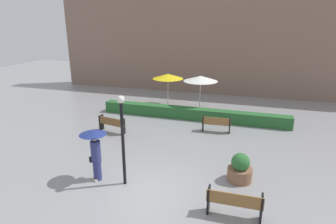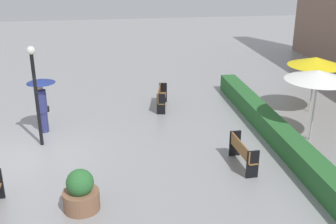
{
  "view_description": "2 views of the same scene",
  "coord_description": "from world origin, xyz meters",
  "px_view_note": "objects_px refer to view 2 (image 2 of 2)",
  "views": [
    {
      "loc": [
        3.67,
        -8.62,
        5.99
      ],
      "look_at": [
        -0.7,
        5.34,
        1.34
      ],
      "focal_mm": 30.47,
      "sensor_mm": 36.0,
      "label": 1
    },
    {
      "loc": [
        12.93,
        2.55,
        6.34
      ],
      "look_at": [
        0.23,
        4.47,
        1.38
      ],
      "focal_mm": 44.28,
      "sensor_mm": 36.0,
      "label": 2
    }
  ],
  "objects_px": {
    "patio_umbrella_yellow": "(316,61)",
    "patio_umbrella_white": "(318,75)",
    "lamp_post": "(35,85)",
    "bench_back_row": "(242,151)",
    "pedestrian_with_umbrella": "(42,97)",
    "bench_far_left": "(161,96)",
    "planter_pot": "(81,193)"
  },
  "relations": [
    {
      "from": "lamp_post",
      "to": "planter_pot",
      "type": "bearing_deg",
      "value": 20.39
    },
    {
      "from": "planter_pot",
      "to": "lamp_post",
      "type": "distance_m",
      "value": 4.79
    },
    {
      "from": "planter_pot",
      "to": "lamp_post",
      "type": "xyz_separation_m",
      "value": [
        -4.21,
        -1.56,
        1.69
      ]
    },
    {
      "from": "bench_back_row",
      "to": "bench_far_left",
      "type": "height_order",
      "value": "bench_far_left"
    },
    {
      "from": "pedestrian_with_umbrella",
      "to": "patio_umbrella_white",
      "type": "height_order",
      "value": "patio_umbrella_white"
    },
    {
      "from": "bench_back_row",
      "to": "patio_umbrella_white",
      "type": "height_order",
      "value": "patio_umbrella_white"
    },
    {
      "from": "bench_far_left",
      "to": "patio_umbrella_white",
      "type": "relative_size",
      "value": 0.65
    },
    {
      "from": "lamp_post",
      "to": "pedestrian_with_umbrella",
      "type": "bearing_deg",
      "value": -178.73
    },
    {
      "from": "planter_pot",
      "to": "lamp_post",
      "type": "bearing_deg",
      "value": -159.61
    },
    {
      "from": "bench_far_left",
      "to": "patio_umbrella_yellow",
      "type": "bearing_deg",
      "value": 77.28
    },
    {
      "from": "bench_far_left",
      "to": "pedestrian_with_umbrella",
      "type": "distance_m",
      "value": 5.11
    },
    {
      "from": "planter_pot",
      "to": "patio_umbrella_white",
      "type": "height_order",
      "value": "patio_umbrella_white"
    },
    {
      "from": "patio_umbrella_yellow",
      "to": "patio_umbrella_white",
      "type": "height_order",
      "value": "patio_umbrella_white"
    },
    {
      "from": "lamp_post",
      "to": "patio_umbrella_yellow",
      "type": "xyz_separation_m",
      "value": [
        -1.65,
        10.85,
        0.0
      ]
    },
    {
      "from": "lamp_post",
      "to": "patio_umbrella_white",
      "type": "height_order",
      "value": "lamp_post"
    },
    {
      "from": "bench_back_row",
      "to": "planter_pot",
      "type": "distance_m",
      "value": 5.17
    },
    {
      "from": "bench_back_row",
      "to": "pedestrian_with_umbrella",
      "type": "relative_size",
      "value": 0.79
    },
    {
      "from": "bench_back_row",
      "to": "patio_umbrella_yellow",
      "type": "distance_m",
      "value": 6.31
    },
    {
      "from": "bench_far_left",
      "to": "lamp_post",
      "type": "bearing_deg",
      "value": -56.84
    },
    {
      "from": "bench_far_left",
      "to": "lamp_post",
      "type": "distance_m",
      "value": 5.81
    },
    {
      "from": "lamp_post",
      "to": "bench_back_row",
      "type": "bearing_deg",
      "value": 68.28
    },
    {
      "from": "lamp_post",
      "to": "patio_umbrella_white",
      "type": "distance_m",
      "value": 9.61
    },
    {
      "from": "bench_far_left",
      "to": "patio_umbrella_white",
      "type": "xyz_separation_m",
      "value": [
        4.05,
        4.89,
        1.88
      ]
    },
    {
      "from": "pedestrian_with_umbrella",
      "to": "patio_umbrella_yellow",
      "type": "distance_m",
      "value": 10.92
    },
    {
      "from": "patio_umbrella_yellow",
      "to": "patio_umbrella_white",
      "type": "bearing_deg",
      "value": -26.02
    },
    {
      "from": "pedestrian_with_umbrella",
      "to": "lamp_post",
      "type": "xyz_separation_m",
      "value": [
        1.2,
        0.03,
        0.82
      ]
    },
    {
      "from": "lamp_post",
      "to": "patio_umbrella_white",
      "type": "bearing_deg",
      "value": 84.0
    },
    {
      "from": "pedestrian_with_umbrella",
      "to": "patio_umbrella_white",
      "type": "bearing_deg",
      "value": 77.04
    },
    {
      "from": "bench_back_row",
      "to": "lamp_post",
      "type": "distance_m",
      "value": 7.15
    },
    {
      "from": "bench_back_row",
      "to": "planter_pot",
      "type": "xyz_separation_m",
      "value": [
        1.63,
        -4.9,
        -0.03
      ]
    },
    {
      "from": "lamp_post",
      "to": "patio_umbrella_yellow",
      "type": "distance_m",
      "value": 10.98
    },
    {
      "from": "bench_back_row",
      "to": "planter_pot",
      "type": "height_order",
      "value": "planter_pot"
    }
  ]
}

